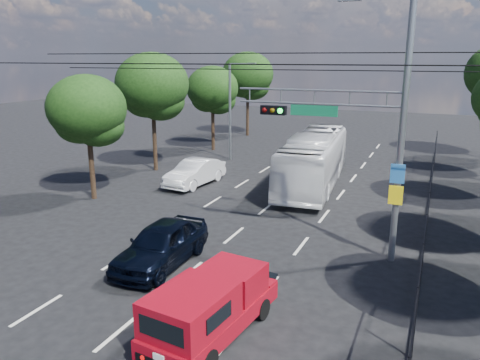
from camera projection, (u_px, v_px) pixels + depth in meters
The scene contains 14 objects.
ground at pixel (118, 332), 13.04m from camera, with size 120.00×120.00×0.00m, color black.
lane_markings at pixel (278, 198), 25.49m from camera, with size 6.12×38.00×0.01m.
signal_mast at pixel (367, 120), 16.81m from camera, with size 6.43×0.39×9.50m.
streetlight_left at pixel (232, 107), 34.01m from camera, with size 2.09×0.22×7.08m.
utility_wires at pixel (242, 62), 19.06m from camera, with size 22.00×5.04×0.74m.
fence_right at pixel (428, 206), 20.71m from camera, with size 0.06×34.03×2.00m.
tree_left_b at pixel (88, 114), 24.28m from camera, with size 4.08×4.08×6.63m.
tree_left_c at pixel (153, 90), 30.53m from camera, with size 4.80×4.80×7.80m.
tree_left_d at pixel (213, 92), 37.66m from camera, with size 4.20×4.20×6.83m.
tree_left_e at pixel (248, 78), 44.65m from camera, with size 4.92×4.92×7.99m.
red_pickup at pixel (211, 305), 12.62m from camera, with size 2.28×4.91×1.77m.
navy_hatchback at pixel (161, 244), 17.12m from camera, with size 1.90×4.71×1.60m, color black.
white_bus at pixel (314, 160), 27.65m from camera, with size 2.63×11.25×3.14m, color white.
white_van at pixel (195, 172), 27.98m from camera, with size 1.61×4.61×1.52m, color silver.
Camera 1 is at (7.67, -9.26, 7.42)m, focal length 35.00 mm.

